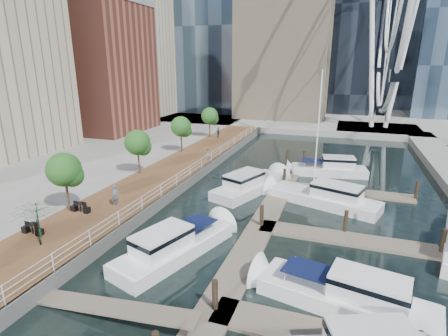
% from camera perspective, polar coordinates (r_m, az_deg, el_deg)
% --- Properties ---
extents(ground, '(520.00, 520.00, 0.00)m').
position_cam_1_polar(ground, '(21.45, -7.36, -17.36)').
color(ground, black).
rests_on(ground, ground).
extents(boardwalk, '(6.00, 60.00, 1.00)m').
position_cam_1_polar(boardwalk, '(37.10, -9.60, -1.56)').
color(boardwalk, brown).
rests_on(boardwalk, ground).
extents(seawall, '(0.25, 60.00, 1.00)m').
position_cam_1_polar(seawall, '(35.80, -5.37, -2.07)').
color(seawall, '#595954').
rests_on(seawall, ground).
extents(land_far, '(200.00, 114.00, 1.00)m').
position_cam_1_polar(land_far, '(118.61, 15.39, 10.53)').
color(land_far, gray).
rests_on(land_far, ground).
extents(pier, '(14.00, 12.00, 1.00)m').
position_cam_1_polar(pier, '(68.97, 23.82, 5.68)').
color(pier, gray).
rests_on(pier, ground).
extents(railing, '(0.10, 60.00, 1.05)m').
position_cam_1_polar(railing, '(35.53, -5.57, -0.49)').
color(railing, white).
rests_on(railing, boardwalk).
extents(floating_docks, '(16.00, 34.00, 2.60)m').
position_cam_1_polar(floating_docks, '(28.18, 17.06, -8.11)').
color(floating_docks, '#6D6051').
rests_on(floating_docks, ground).
extents(midrise_condos, '(19.00, 67.00, 28.00)m').
position_cam_1_polar(midrise_condos, '(59.72, -26.42, 16.41)').
color(midrise_condos, '#BCAD8E').
rests_on(midrise_condos, ground).
extents(street_trees, '(2.60, 42.60, 4.60)m').
position_cam_1_polar(street_trees, '(36.50, -13.95, 4.04)').
color(street_trees, '#3F2B1C').
rests_on(street_trees, ground).
extents(cafe_tables, '(2.50, 13.70, 0.74)m').
position_cam_1_polar(cafe_tables, '(25.50, -31.50, -10.50)').
color(cafe_tables, black).
rests_on(cafe_tables, ground).
extents(yacht_foreground, '(9.86, 4.42, 2.15)m').
position_cam_1_polar(yacht_foreground, '(20.20, 18.95, -20.65)').
color(yacht_foreground, white).
rests_on(yacht_foreground, ground).
extents(pedestrian_near, '(0.71, 0.53, 1.75)m').
position_cam_1_polar(pedestrian_near, '(29.20, -17.36, -4.32)').
color(pedestrian_near, '#4D5467').
rests_on(pedestrian_near, boardwalk).
extents(pedestrian_mid, '(0.62, 0.78, 1.53)m').
position_cam_1_polar(pedestrian_mid, '(41.08, -2.75, 2.28)').
color(pedestrian_mid, gray).
rests_on(pedestrian_mid, boardwalk).
extents(pedestrian_far, '(1.00, 0.94, 1.65)m').
position_cam_1_polar(pedestrian_far, '(53.89, -0.94, 5.82)').
color(pedestrian_far, '#383F46').
rests_on(pedestrian_far, boardwalk).
extents(moored_yachts, '(23.60, 31.98, 11.50)m').
position_cam_1_polar(moored_yachts, '(30.26, 14.83, -7.20)').
color(moored_yachts, white).
rests_on(moored_yachts, ground).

